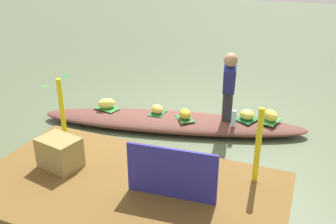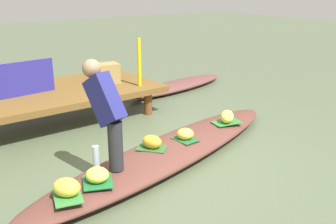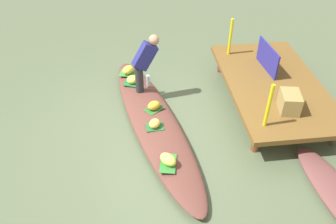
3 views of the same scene
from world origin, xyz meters
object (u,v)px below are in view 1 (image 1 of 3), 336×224
Objects in this scene: vendor_boat at (171,122)px; banana_bunch_0 at (247,115)px; vendor_person at (229,82)px; banana_bunch_1 at (271,116)px; produce_crate at (60,152)px; banana_bunch_4 at (107,103)px; banana_bunch_2 at (185,114)px; market_banner at (171,173)px; banana_bunch_3 at (157,109)px; water_bottle at (234,118)px.

banana_bunch_0 is (-1.19, -0.34, 0.19)m from vendor_boat.
vendor_person reaches higher than vendor_boat.
produce_crate is at bearing 55.05° from banana_bunch_1.
banana_bunch_2 is at bearing -175.81° from banana_bunch_4.
vendor_boat is at bearing -5.31° from banana_bunch_2.
market_banner is at bearing 177.59° from produce_crate.
banana_bunch_0 is at bearing 11.92° from banana_bunch_1.
market_banner is (-1.22, 2.41, 0.46)m from banana_bunch_3.
vendor_person is at bearing -176.36° from banana_bunch_3.
market_banner is 1.35m from produce_crate.
banana_bunch_1 is 1.08× the size of banana_bunch_2.
market_banner reaches higher than banana_bunch_4.
vendor_boat is 1.62m from banana_bunch_1.
banana_bunch_4 is (2.70, 0.55, -0.00)m from banana_bunch_1.
banana_bunch_1 is 0.62× the size of produce_crate.
water_bottle is at bearing -179.07° from banana_bunch_3.
produce_crate is at bearing 74.67° from banana_bunch_2.
market_banner is at bearing 133.03° from banana_bunch_4.
banana_bunch_4 is at bearing 8.47° from banana_bunch_3.
banana_bunch_0 is at bearing -115.58° from water_bottle.
banana_bunch_1 reaches higher than banana_bunch_2.
banana_bunch_0 is 3.13m from produce_crate.
banana_bunch_3 is at bearing -68.39° from market_banner.
banana_bunch_2 reaches higher than vendor_boat.
water_bottle is at bearing 64.42° from banana_bunch_0.
banana_bunch_0 is 1.09× the size of banana_bunch_3.
banana_bunch_3 is 0.91m from banana_bunch_4.
banana_bunch_0 is 1.48m from banana_bunch_3.
water_bottle reaches higher than banana_bunch_3.
market_banner is at bearing 78.36° from banana_bunch_1.
water_bottle is 0.57× the size of produce_crate.
banana_bunch_0 is 0.55× the size of produce_crate.
vendor_person reaches higher than market_banner.
banana_bunch_0 is 2.39m from banana_bunch_4.
vendor_person is (0.27, 0.26, 0.60)m from banana_bunch_0.
banana_bunch_0 is at bearing -176.95° from vendor_boat.
vendor_person reaches higher than produce_crate.
banana_bunch_4 is at bearing 4.19° from banana_bunch_2.
vendor_person is at bearing 43.72° from banana_bunch_0.
produce_crate reaches higher than banana_bunch_3.
water_bottle is 2.78m from produce_crate.
vendor_person is (-0.92, -0.08, 0.79)m from vendor_boat.
banana_bunch_0 is 0.20× the size of vendor_person.
water_bottle is at bearing 37.45° from banana_bunch_1.
banana_bunch_1 is 0.91× the size of banana_bunch_4.
banana_bunch_4 is 1.19× the size of water_bottle.
banana_bunch_4 reaches higher than banana_bunch_0.
banana_bunch_2 is at bearing 176.49° from banana_bunch_3.
produce_crate is at bearing 61.84° from vendor_person.
banana_bunch_3 is at bearing -14.65° from vendor_boat.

